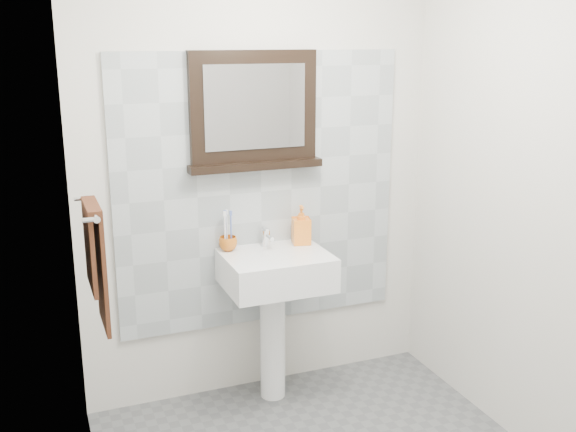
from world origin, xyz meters
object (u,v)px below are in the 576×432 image
(toothbrush_cup, at_px, (228,244))
(framed_mirror, at_px, (254,113))
(pedestal_sink, at_px, (275,286))
(soap_dispenser, at_px, (301,225))
(hand_towel, at_px, (96,256))

(toothbrush_cup, xyz_separation_m, framed_mirror, (0.17, 0.05, 0.68))
(pedestal_sink, height_order, framed_mirror, framed_mirror)
(soap_dispenser, xyz_separation_m, framed_mirror, (-0.24, 0.08, 0.61))
(hand_towel, bearing_deg, pedestal_sink, 20.85)
(soap_dispenser, bearing_deg, hand_towel, -144.98)
(pedestal_sink, bearing_deg, framed_mirror, 103.49)
(pedestal_sink, xyz_separation_m, framed_mirror, (-0.04, 0.19, 0.90))
(pedestal_sink, distance_m, toothbrush_cup, 0.34)
(pedestal_sink, xyz_separation_m, hand_towel, (-0.94, -0.36, 0.39))
(soap_dispenser, height_order, framed_mirror, framed_mirror)
(soap_dispenser, bearing_deg, pedestal_sink, -138.22)
(soap_dispenser, xyz_separation_m, hand_towel, (-1.14, -0.47, 0.10))
(framed_mirror, relative_size, hand_towel, 1.32)
(hand_towel, bearing_deg, soap_dispenser, 22.36)
(soap_dispenser, bearing_deg, framed_mirror, 174.84)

